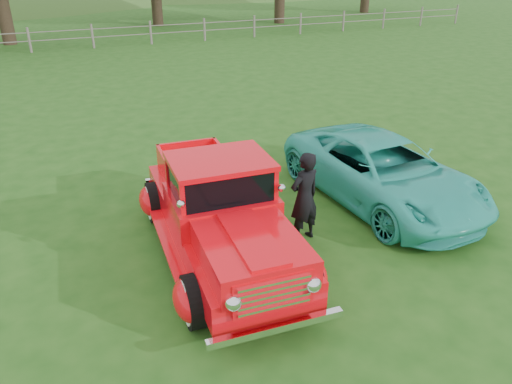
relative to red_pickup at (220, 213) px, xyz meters
name	(u,v)px	position (x,y,z in m)	size (l,w,h in m)	color
ground	(274,287)	(0.44, -1.16, -0.80)	(140.00, 140.00, 0.00)	#1D4C14
distant_hills	(22,37)	(-3.65, 58.31, -5.34)	(116.00, 60.00, 18.00)	#345921
fence_line	(93,36)	(0.44, 20.84, -0.19)	(48.00, 0.12, 1.20)	slate
red_pickup	(220,213)	(0.00, 0.00, 0.00)	(2.42, 5.07, 1.78)	black
teal_sedan	(383,171)	(3.66, 0.65, -0.15)	(2.15, 4.67, 1.30)	#2FBCAA
man	(304,197)	(1.50, -0.06, 0.02)	(0.60, 0.39, 1.64)	black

